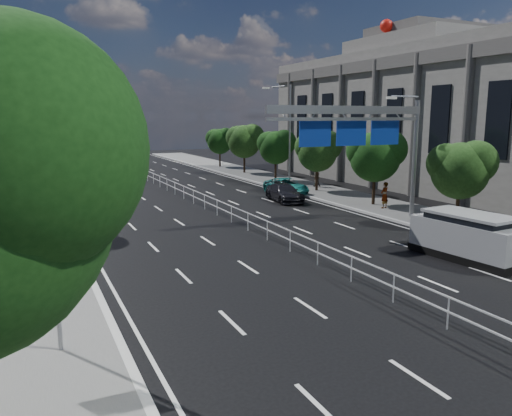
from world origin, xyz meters
TOP-DOWN VIEW (x-y plane):
  - ground at (0.00, 0.00)m, footprint 160.00×160.00m
  - sidewalk_near at (-11.50, 0.00)m, footprint 5.00×140.00m
  - kerb_near at (-9.00, 0.00)m, footprint 0.25×140.00m
  - median_fence at (0.00, 22.50)m, footprint 0.05×85.00m
  - toilet_sign at (-10.95, 0.00)m, footprint 1.62×0.18m
  - overhead_gantry at (6.74, 10.05)m, footprint 10.24×0.38m
  - streetlight_far at (10.50, 26.00)m, footprint 2.78×2.40m
  - civic_hall at (23.72, 22.00)m, footprint 14.40×36.00m
  - near_tree_back at (-11.94, 17.97)m, footprint 4.84×4.51m
  - far_tree_c at (11.24, 6.98)m, footprint 3.52×3.28m
  - far_tree_d at (11.25, 14.48)m, footprint 3.85×3.59m
  - far_tree_e at (11.25, 21.98)m, footprint 3.63×3.38m
  - far_tree_f at (11.24, 29.48)m, footprint 3.52×3.28m
  - far_tree_g at (11.25, 36.98)m, footprint 3.96×3.69m
  - far_tree_h at (11.24, 44.48)m, footprint 3.41×3.18m
  - white_minivan at (-5.95, 25.38)m, footprint 2.12×4.83m
  - red_bus at (-7.50, 45.99)m, footprint 3.17×11.73m
  - near_car_silver at (-4.09, 37.36)m, footprint 2.55×5.04m
  - near_car_dark at (-6.30, 48.32)m, footprint 2.05×4.50m
  - silver_minivan at (6.55, 2.00)m, footprint 2.57×5.15m
  - parked_car_teal at (8.30, 22.00)m, footprint 2.27×4.71m
  - parked_car_dark at (6.50, 19.00)m, footprint 2.28×4.61m
  - pedestrian_a at (10.88, 12.94)m, footprint 0.74×0.59m
  - pedestrian_b at (12.43, 24.11)m, footprint 0.98×0.87m

SIDE VIEW (x-z plane):
  - ground at x=0.00m, z-range 0.00..0.00m
  - sidewalk_near at x=-11.50m, z-range 0.00..0.14m
  - kerb_near at x=-9.00m, z-range -0.01..0.15m
  - median_fence at x=0.00m, z-range 0.01..1.04m
  - parked_car_dark at x=6.50m, z-range 0.00..1.29m
  - parked_car_teal at x=8.30m, z-range 0.00..1.29m
  - near_car_dark at x=-6.30m, z-range 0.00..1.43m
  - near_car_silver at x=-4.09m, z-range 0.00..1.65m
  - pedestrian_b at x=12.43m, z-range 0.14..1.83m
  - silver_minivan at x=6.55m, z-range -0.02..2.05m
  - white_minivan at x=-5.95m, z-range -0.02..2.07m
  - pedestrian_a at x=10.88m, z-range 0.14..1.91m
  - red_bus at x=-7.50m, z-range 0.07..3.55m
  - toilet_sign at x=-10.95m, z-range 0.77..5.11m
  - far_tree_h at x=11.24m, z-range 0.97..5.88m
  - far_tree_c at x=11.24m, z-range 0.95..5.90m
  - far_tree_f at x=11.24m, z-range 0.98..6.00m
  - far_tree_e at x=11.25m, z-range 0.99..6.12m
  - far_tree_d at x=11.25m, z-range 1.02..6.36m
  - far_tree_g at x=11.25m, z-range 1.03..6.48m
  - near_tree_back at x=-11.94m, z-range 1.27..7.96m
  - streetlight_far at x=10.50m, z-range 0.71..9.71m
  - overhead_gantry at x=6.74m, z-range 1.88..9.33m
  - civic_hall at x=23.72m, z-range -0.91..13.44m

